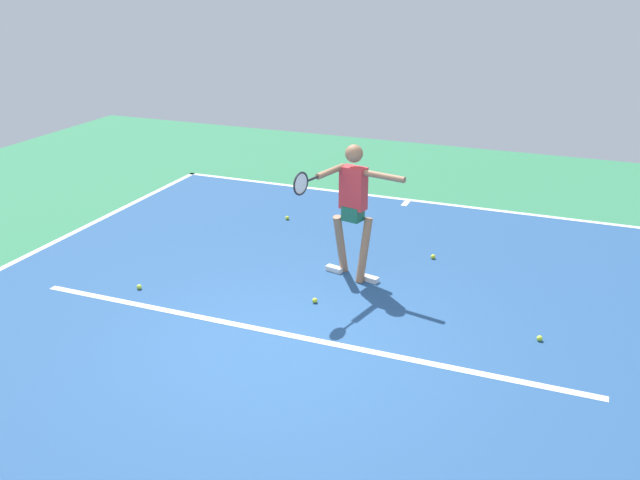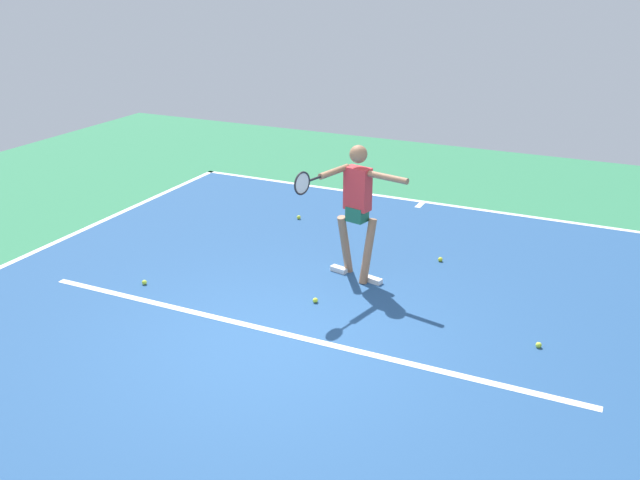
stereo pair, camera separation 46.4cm
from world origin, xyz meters
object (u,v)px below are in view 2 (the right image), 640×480
Objects in this scene: tennis_ball_far_corner at (539,345)px; tennis_player at (356,203)px; tennis_ball_by_sideline at (299,217)px; tennis_ball_centre_court at (144,282)px; tennis_ball_near_service_line at (440,259)px; tennis_ball_near_player at (315,300)px.

tennis_player is at bearing -18.03° from tennis_ball_far_corner.
tennis_player is 28.06× the size of tennis_ball_by_sideline.
tennis_player reaches higher than tennis_ball_by_sideline.
tennis_ball_centre_court and tennis_ball_by_sideline have the same top height.
tennis_ball_by_sideline is (2.64, -0.72, 0.00)m from tennis_ball_near_service_line.
tennis_ball_far_corner is (-1.66, 1.87, 0.00)m from tennis_ball_near_service_line.
tennis_player is at bearing -150.62° from tennis_ball_centre_court.
tennis_ball_near_service_line and tennis_ball_far_corner have the same top height.
tennis_ball_by_sideline is at bearing -15.33° from tennis_ball_near_service_line.
tennis_ball_centre_court is (2.46, 1.38, -1.04)m from tennis_player.
tennis_ball_near_service_line is 2.74m from tennis_ball_by_sideline.
tennis_ball_centre_court and tennis_ball_near_player have the same top height.
tennis_player is 1.38m from tennis_ball_near_player.
tennis_ball_near_player is (0.17, 0.89, -1.04)m from tennis_player.
tennis_ball_near_service_line is (-3.36, -2.42, 0.00)m from tennis_ball_centre_court.
tennis_ball_centre_court and tennis_ball_near_service_line have the same top height.
tennis_ball_near_service_line is at bearing 164.67° from tennis_ball_by_sideline.
tennis_player is 28.06× the size of tennis_ball_near_service_line.
tennis_ball_near_service_line is 1.00× the size of tennis_ball_near_player.
tennis_player reaches higher than tennis_ball_near_player.
tennis_ball_far_corner is (-2.73, -0.06, 0.00)m from tennis_ball_near_player.
tennis_ball_far_corner is at bearing 148.87° from tennis_ball_by_sideline.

